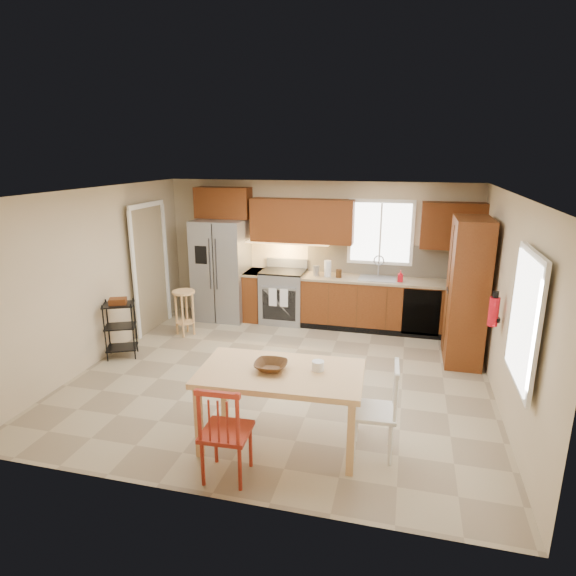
% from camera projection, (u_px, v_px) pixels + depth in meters
% --- Properties ---
extents(floor, '(5.50, 5.50, 0.00)m').
position_uv_depth(floor, '(282.00, 376.00, 6.62)').
color(floor, tan).
rests_on(floor, ground).
extents(ceiling, '(5.50, 5.00, 0.02)m').
position_uv_depth(ceiling, '(281.00, 192.00, 5.94)').
color(ceiling, silver).
rests_on(ceiling, ground).
extents(wall_back, '(5.50, 0.02, 2.50)m').
position_uv_depth(wall_back, '(317.00, 252.00, 8.62)').
color(wall_back, '#CCB793').
rests_on(wall_back, ground).
extents(wall_front, '(5.50, 0.02, 2.50)m').
position_uv_depth(wall_front, '(204.00, 369.00, 3.95)').
color(wall_front, '#CCB793').
rests_on(wall_front, ground).
extents(wall_left, '(0.02, 5.00, 2.50)m').
position_uv_depth(wall_left, '(97.00, 276.00, 6.93)').
color(wall_left, '#CCB793').
rests_on(wall_left, ground).
extents(wall_right, '(0.02, 5.00, 2.50)m').
position_uv_depth(wall_right, '(508.00, 304.00, 5.64)').
color(wall_right, '#CCB793').
rests_on(wall_right, ground).
extents(refrigerator, '(0.92, 0.75, 1.82)m').
position_uv_depth(refrigerator, '(221.00, 270.00, 8.76)').
color(refrigerator, gray).
rests_on(refrigerator, floor).
extents(range_stove, '(0.76, 0.63, 0.92)m').
position_uv_depth(range_stove, '(283.00, 297.00, 8.66)').
color(range_stove, gray).
rests_on(range_stove, floor).
extents(base_cabinet_narrow, '(0.30, 0.60, 0.90)m').
position_uv_depth(base_cabinet_narrow, '(255.00, 295.00, 8.81)').
color(base_cabinet_narrow, '#673113').
rests_on(base_cabinet_narrow, floor).
extents(base_cabinet_run, '(2.92, 0.60, 0.90)m').
position_uv_depth(base_cabinet_run, '(387.00, 305.00, 8.25)').
color(base_cabinet_run, '#673113').
rests_on(base_cabinet_run, floor).
extents(dishwasher, '(0.60, 0.02, 0.78)m').
position_uv_depth(dishwasher, '(421.00, 313.00, 7.85)').
color(dishwasher, black).
rests_on(dishwasher, floor).
extents(backsplash, '(2.92, 0.03, 0.55)m').
position_uv_depth(backsplash, '(390.00, 260.00, 8.32)').
color(backsplash, '#C5B494').
rests_on(backsplash, wall_back).
extents(upper_over_fridge, '(1.00, 0.35, 0.55)m').
position_uv_depth(upper_over_fridge, '(223.00, 203.00, 8.62)').
color(upper_over_fridge, '#5E2C0F').
rests_on(upper_over_fridge, wall_back).
extents(upper_left_block, '(1.80, 0.35, 0.75)m').
position_uv_depth(upper_left_block, '(302.00, 221.00, 8.36)').
color(upper_left_block, '#5E2C0F').
rests_on(upper_left_block, wall_back).
extents(upper_right_block, '(1.00, 0.35, 0.75)m').
position_uv_depth(upper_right_block, '(453.00, 226.00, 7.77)').
color(upper_right_block, '#5E2C0F').
rests_on(upper_right_block, wall_back).
extents(window_back, '(1.12, 0.04, 1.12)m').
position_uv_depth(window_back, '(381.00, 232.00, 8.23)').
color(window_back, white).
rests_on(window_back, wall_back).
extents(sink, '(0.62, 0.46, 0.16)m').
position_uv_depth(sink, '(377.00, 281.00, 8.18)').
color(sink, gray).
rests_on(sink, base_cabinet_run).
extents(undercab_glow, '(1.60, 0.30, 0.01)m').
position_uv_depth(undercab_glow, '(285.00, 243.00, 8.51)').
color(undercab_glow, '#FFBF66').
rests_on(undercab_glow, wall_back).
extents(soap_bottle, '(0.09, 0.09, 0.19)m').
position_uv_depth(soap_bottle, '(400.00, 276.00, 7.96)').
color(soap_bottle, red).
rests_on(soap_bottle, base_cabinet_run).
extents(paper_towel, '(0.12, 0.12, 0.28)m').
position_uv_depth(paper_towel, '(328.00, 269.00, 8.29)').
color(paper_towel, white).
rests_on(paper_towel, base_cabinet_run).
extents(canister_steel, '(0.11, 0.11, 0.18)m').
position_uv_depth(canister_steel, '(316.00, 271.00, 8.35)').
color(canister_steel, gray).
rests_on(canister_steel, base_cabinet_run).
extents(canister_wood, '(0.10, 0.10, 0.14)m').
position_uv_depth(canister_wood, '(339.00, 274.00, 8.23)').
color(canister_wood, '#492A13').
rests_on(canister_wood, base_cabinet_run).
extents(pantry, '(0.50, 0.95, 2.10)m').
position_uv_depth(pantry, '(467.00, 291.00, 6.89)').
color(pantry, '#673113').
rests_on(pantry, floor).
extents(fire_extinguisher, '(0.12, 0.12, 0.36)m').
position_uv_depth(fire_extinguisher, '(494.00, 312.00, 5.85)').
color(fire_extinguisher, red).
rests_on(fire_extinguisher, wall_right).
extents(window_right, '(0.04, 1.02, 1.32)m').
position_uv_depth(window_right, '(525.00, 319.00, 4.53)').
color(window_right, white).
rests_on(window_right, wall_right).
extents(doorway, '(0.04, 0.95, 2.10)m').
position_uv_depth(doorway, '(150.00, 270.00, 8.18)').
color(doorway, '#8C7A59').
rests_on(doorway, wall_left).
extents(dining_table, '(1.71, 1.01, 0.81)m').
position_uv_depth(dining_table, '(281.00, 408.00, 5.00)').
color(dining_table, tan).
rests_on(dining_table, floor).
extents(chair_red, '(0.48, 0.48, 0.98)m').
position_uv_depth(chair_red, '(226.00, 430.00, 4.45)').
color(chair_red, '#9D2918').
rests_on(chair_red, floor).
extents(chair_white, '(0.48, 0.48, 0.98)m').
position_uv_depth(chair_white, '(374.00, 410.00, 4.80)').
color(chair_white, white).
rests_on(chair_white, floor).
extents(table_bowl, '(0.35, 0.35, 0.08)m').
position_uv_depth(table_bowl, '(271.00, 370.00, 4.91)').
color(table_bowl, '#492A13').
rests_on(table_bowl, dining_table).
extents(table_jar, '(0.14, 0.14, 0.15)m').
position_uv_depth(table_jar, '(318.00, 368.00, 4.89)').
color(table_jar, white).
rests_on(table_jar, dining_table).
extents(bar_stool, '(0.47, 0.47, 0.77)m').
position_uv_depth(bar_stool, '(185.00, 313.00, 8.04)').
color(bar_stool, tan).
rests_on(bar_stool, floor).
extents(utility_cart, '(0.53, 0.49, 0.87)m').
position_uv_depth(utility_cart, '(121.00, 329.00, 7.15)').
color(utility_cart, black).
rests_on(utility_cart, floor).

